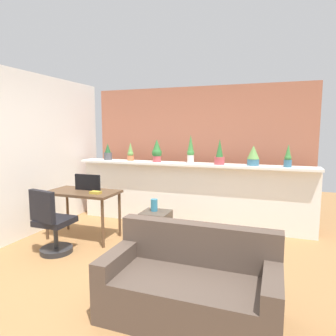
% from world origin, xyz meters
% --- Properties ---
extents(ground_plane, '(12.00, 12.00, 0.00)m').
position_xyz_m(ground_plane, '(0.00, 0.00, 0.00)').
color(ground_plane, '#9E7042').
extents(divider_wall, '(4.17, 0.16, 1.08)m').
position_xyz_m(divider_wall, '(0.00, 2.00, 0.54)').
color(divider_wall, white).
rests_on(divider_wall, ground).
extents(plant_shelf, '(4.17, 0.37, 0.04)m').
position_xyz_m(plant_shelf, '(0.00, 1.96, 1.10)').
color(plant_shelf, white).
rests_on(plant_shelf, divider_wall).
extents(brick_wall_behind, '(4.17, 0.10, 2.50)m').
position_xyz_m(brick_wall_behind, '(0.00, 2.60, 1.25)').
color(brick_wall_behind, '#AD664C').
rests_on(brick_wall_behind, ground).
extents(side_wall_left, '(0.12, 4.40, 2.60)m').
position_xyz_m(side_wall_left, '(-2.34, 0.40, 1.30)').
color(side_wall_left, white).
rests_on(side_wall_left, ground).
extents(potted_plant_0, '(0.15, 0.15, 0.31)m').
position_xyz_m(potted_plant_0, '(-1.61, 1.97, 1.25)').
color(potted_plant_0, '#4C4C51').
rests_on(potted_plant_0, plant_shelf).
extents(potted_plant_1, '(0.12, 0.12, 0.34)m').
position_xyz_m(potted_plant_1, '(-1.14, 1.99, 1.27)').
color(potted_plant_1, '#C66B42').
rests_on(potted_plant_1, plant_shelf).
extents(potted_plant_2, '(0.18, 0.18, 0.41)m').
position_xyz_m(potted_plant_2, '(-0.59, 1.94, 1.32)').
color(potted_plant_2, '#B7474C').
rests_on(potted_plant_2, plant_shelf).
extents(potted_plant_3, '(0.13, 0.13, 0.49)m').
position_xyz_m(potted_plant_3, '(0.02, 1.99, 1.35)').
color(potted_plant_3, silver).
rests_on(potted_plant_3, plant_shelf).
extents(potted_plant_4, '(0.17, 0.17, 0.42)m').
position_xyz_m(potted_plant_4, '(0.53, 1.92, 1.30)').
color(potted_plant_4, '#B7474C').
rests_on(potted_plant_4, plant_shelf).
extents(potted_plant_5, '(0.20, 0.20, 0.32)m').
position_xyz_m(potted_plant_5, '(1.07, 1.98, 1.29)').
color(potted_plant_5, '#386B84').
rests_on(potted_plant_5, plant_shelf).
extents(potted_plant_6, '(0.12, 0.12, 0.35)m').
position_xyz_m(potted_plant_6, '(1.59, 1.93, 1.27)').
color(potted_plant_6, '#386B84').
rests_on(potted_plant_6, plant_shelf).
extents(desk, '(1.10, 0.60, 0.75)m').
position_xyz_m(desk, '(-1.40, 0.84, 0.67)').
color(desk, brown).
rests_on(desk, ground).
extents(tv_monitor, '(0.44, 0.04, 0.25)m').
position_xyz_m(tv_monitor, '(-1.36, 0.92, 0.88)').
color(tv_monitor, black).
rests_on(tv_monitor, desk).
extents(office_chair, '(0.48, 0.49, 0.91)m').
position_xyz_m(office_chair, '(-1.42, 0.16, 0.39)').
color(office_chair, '#262628').
rests_on(office_chair, ground).
extents(side_cube_shelf, '(0.40, 0.41, 0.50)m').
position_xyz_m(side_cube_shelf, '(-0.22, 0.94, 0.25)').
color(side_cube_shelf, '#4C4238').
rests_on(side_cube_shelf, ground).
extents(vase_on_shelf, '(0.10, 0.10, 0.18)m').
position_xyz_m(vase_on_shelf, '(-0.26, 0.98, 0.59)').
color(vase_on_shelf, teal).
rests_on(vase_on_shelf, side_cube_shelf).
extents(book_on_desk, '(0.16, 0.11, 0.04)m').
position_xyz_m(book_on_desk, '(-1.10, 0.74, 0.77)').
color(book_on_desk, gold).
rests_on(book_on_desk, desk).
extents(couch, '(1.57, 0.77, 0.80)m').
position_xyz_m(couch, '(0.72, -0.55, 0.28)').
color(couch, brown).
rests_on(couch, ground).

